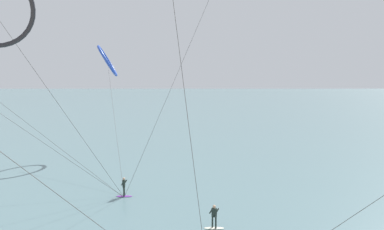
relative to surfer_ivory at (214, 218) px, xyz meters
name	(u,v)px	position (x,y,z in m)	size (l,w,h in m)	color
sea_water	(190,106)	(-1.53, 85.20, -0.78)	(400.00, 200.00, 0.08)	slate
surfer_ivory	(214,218)	(0.00, 0.00, 0.00)	(1.40, 0.72, 1.70)	silver
surfer_violet	(124,188)	(-7.39, 6.32, 0.00)	(1.40, 0.59, 1.70)	purple
kite_cobalt	(107,61)	(-12.47, 23.75, 11.35)	(6.76, 19.96, 14.28)	#2647B7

